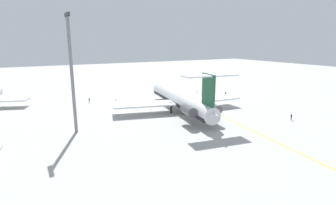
{
  "coord_description": "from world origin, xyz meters",
  "views": [
    {
      "loc": [
        -70.95,
        47.6,
        20.09
      ],
      "look_at": [
        -5.13,
        12.24,
        3.02
      ],
      "focal_mm": 28.75,
      "sensor_mm": 36.0,
      "label": 1
    }
  ],
  "objects_px": {
    "safety_cone_wingtip": "(197,92)",
    "light_mast": "(71,70)",
    "safety_cone_tail": "(116,100)",
    "ground_crew_near_tail": "(89,100)",
    "safety_cone_nose": "(208,92)",
    "main_jetliner": "(182,100)",
    "ground_crew_portside": "(226,93)",
    "ground_crew_near_nose": "(291,116)"
  },
  "relations": [
    {
      "from": "ground_crew_portside",
      "to": "safety_cone_nose",
      "type": "xyz_separation_m",
      "value": [
        8.35,
        1.97,
        -0.85
      ]
    },
    {
      "from": "ground_crew_near_nose",
      "to": "safety_cone_tail",
      "type": "height_order",
      "value": "ground_crew_near_nose"
    },
    {
      "from": "ground_crew_near_tail",
      "to": "ground_crew_portside",
      "type": "distance_m",
      "value": 48.99
    },
    {
      "from": "ground_crew_near_nose",
      "to": "ground_crew_portside",
      "type": "distance_m",
      "value": 32.67
    },
    {
      "from": "ground_crew_portside",
      "to": "safety_cone_wingtip",
      "type": "relative_size",
      "value": 3.23
    },
    {
      "from": "main_jetliner",
      "to": "light_mast",
      "type": "bearing_deg",
      "value": 105.31
    },
    {
      "from": "ground_crew_portside",
      "to": "safety_cone_tail",
      "type": "relative_size",
      "value": 3.23
    },
    {
      "from": "safety_cone_tail",
      "to": "light_mast",
      "type": "relative_size",
      "value": 0.02
    },
    {
      "from": "main_jetliner",
      "to": "light_mast",
      "type": "xyz_separation_m",
      "value": [
        -3.73,
        30.08,
        10.63
      ]
    },
    {
      "from": "main_jetliner",
      "to": "ground_crew_portside",
      "type": "distance_m",
      "value": 28.84
    },
    {
      "from": "safety_cone_tail",
      "to": "safety_cone_nose",
      "type": "bearing_deg",
      "value": -96.22
    },
    {
      "from": "ground_crew_near_nose",
      "to": "safety_cone_wingtip",
      "type": "height_order",
      "value": "ground_crew_near_nose"
    },
    {
      "from": "main_jetliner",
      "to": "ground_crew_near_nose",
      "type": "bearing_deg",
      "value": -126.07
    },
    {
      "from": "ground_crew_portside",
      "to": "safety_cone_nose",
      "type": "distance_m",
      "value": 8.62
    },
    {
      "from": "ground_crew_near_tail",
      "to": "light_mast",
      "type": "height_order",
      "value": "light_mast"
    },
    {
      "from": "ground_crew_near_nose",
      "to": "light_mast",
      "type": "relative_size",
      "value": 0.07
    },
    {
      "from": "ground_crew_near_nose",
      "to": "safety_cone_tail",
      "type": "distance_m",
      "value": 55.49
    },
    {
      "from": "ground_crew_near_tail",
      "to": "safety_cone_nose",
      "type": "distance_m",
      "value": 45.46
    },
    {
      "from": "safety_cone_wingtip",
      "to": "safety_cone_tail",
      "type": "height_order",
      "value": "same"
    },
    {
      "from": "main_jetliner",
      "to": "ground_crew_portside",
      "type": "xyz_separation_m",
      "value": [
        11.76,
        -26.22,
        -2.38
      ]
    },
    {
      "from": "safety_cone_wingtip",
      "to": "light_mast",
      "type": "height_order",
      "value": "light_mast"
    },
    {
      "from": "main_jetliner",
      "to": "ground_crew_portside",
      "type": "relative_size",
      "value": 24.81
    },
    {
      "from": "main_jetliner",
      "to": "ground_crew_portside",
      "type": "height_order",
      "value": "main_jetliner"
    },
    {
      "from": "main_jetliner",
      "to": "ground_crew_near_nose",
      "type": "height_order",
      "value": "main_jetliner"
    },
    {
      "from": "safety_cone_tail",
      "to": "ground_crew_near_tail",
      "type": "bearing_deg",
      "value": 83.82
    },
    {
      "from": "safety_cone_nose",
      "to": "safety_cone_wingtip",
      "type": "relative_size",
      "value": 1.0
    },
    {
      "from": "safety_cone_wingtip",
      "to": "ground_crew_near_nose",
      "type": "bearing_deg",
      "value": -179.39
    },
    {
      "from": "ground_crew_near_nose",
      "to": "ground_crew_near_tail",
      "type": "relative_size",
      "value": 1.0
    },
    {
      "from": "main_jetliner",
      "to": "ground_crew_near_tail",
      "type": "bearing_deg",
      "value": 48.15
    },
    {
      "from": "light_mast",
      "to": "safety_cone_tail",
      "type": "bearing_deg",
      "value": -32.91
    },
    {
      "from": "safety_cone_nose",
      "to": "ground_crew_near_nose",
      "type": "bearing_deg",
      "value": 175.4
    },
    {
      "from": "main_jetliner",
      "to": "ground_crew_near_nose",
      "type": "distance_m",
      "value": 29.42
    },
    {
      "from": "ground_crew_near_nose",
      "to": "ground_crew_near_tail",
      "type": "bearing_deg",
      "value": 61.38
    },
    {
      "from": "main_jetliner",
      "to": "safety_cone_nose",
      "type": "distance_m",
      "value": 31.67
    },
    {
      "from": "safety_cone_wingtip",
      "to": "light_mast",
      "type": "distance_m",
      "value": 58.49
    },
    {
      "from": "safety_cone_wingtip",
      "to": "light_mast",
      "type": "bearing_deg",
      "value": 117.04
    },
    {
      "from": "safety_cone_wingtip",
      "to": "light_mast",
      "type": "xyz_separation_m",
      "value": [
        -25.83,
        50.61,
        13.86
      ]
    },
    {
      "from": "safety_cone_wingtip",
      "to": "ground_crew_near_tail",
      "type": "bearing_deg",
      "value": 85.97
    },
    {
      "from": "main_jetliner",
      "to": "ground_crew_near_tail",
      "type": "height_order",
      "value": "main_jetliner"
    },
    {
      "from": "safety_cone_wingtip",
      "to": "main_jetliner",
      "type": "bearing_deg",
      "value": 137.12
    },
    {
      "from": "ground_crew_near_nose",
      "to": "ground_crew_portside",
      "type": "xyz_separation_m",
      "value": [
        32.25,
        -5.24,
        0.06
      ]
    },
    {
      "from": "safety_cone_wingtip",
      "to": "light_mast",
      "type": "relative_size",
      "value": 0.02
    }
  ]
}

